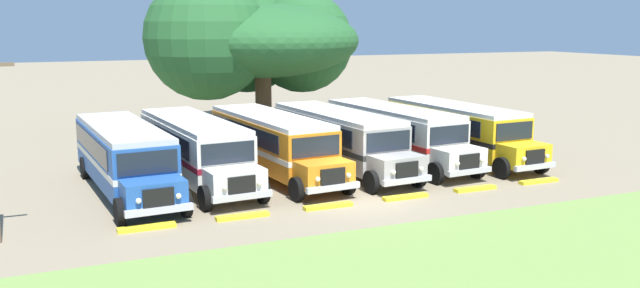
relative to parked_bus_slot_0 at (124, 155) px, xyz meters
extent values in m
plane|color=#84755B|center=(8.59, -5.39, -1.58)|extent=(220.00, 220.00, 0.00)
cube|color=olive|center=(8.59, -14.48, -1.58)|extent=(80.00, 11.41, 0.01)
cube|color=#23519E|center=(-0.02, 0.31, -0.03)|extent=(3.14, 9.35, 2.10)
cube|color=silver|center=(-0.02, 0.31, -0.20)|extent=(3.17, 9.38, 0.24)
cube|color=black|center=(1.22, 0.70, 0.47)|extent=(0.60, 7.98, 0.80)
cube|color=black|center=(-1.31, 0.52, 0.47)|extent=(0.60, 7.98, 0.80)
cube|color=#B2B2B7|center=(-0.02, 0.31, 1.13)|extent=(3.06, 9.25, 0.22)
cube|color=#23519E|center=(0.35, -4.98, -0.56)|extent=(2.29, 1.55, 1.05)
cube|color=black|center=(0.40, -5.72, -0.53)|extent=(1.10, 0.18, 0.70)
cube|color=#B7B7BC|center=(0.41, -5.76, -0.96)|extent=(2.41, 0.37, 0.24)
cube|color=black|center=(0.30, -4.31, 0.47)|extent=(2.20, 0.21, 0.84)
cube|color=silver|center=(-0.35, 4.92, -0.14)|extent=(0.90, 0.12, 1.30)
sphere|color=#EAE5C6|center=(1.11, -5.72, -0.53)|extent=(0.20, 0.20, 0.20)
sphere|color=#EAE5C6|center=(-0.29, -5.82, -0.53)|extent=(0.20, 0.20, 0.20)
cylinder|color=black|center=(1.54, -4.80, -1.08)|extent=(0.35, 1.02, 1.00)
cylinder|color=black|center=(-0.85, -4.97, -1.08)|extent=(0.35, 1.02, 1.00)
cylinder|color=black|center=(0.96, 3.38, -1.08)|extent=(0.35, 1.02, 1.00)
cylinder|color=black|center=(-1.43, 3.21, -1.08)|extent=(0.35, 1.02, 1.00)
cube|color=silver|center=(3.14, 0.94, -0.03)|extent=(3.22, 9.37, 2.10)
cube|color=maroon|center=(3.14, 0.94, -0.20)|extent=(3.25, 9.39, 0.24)
cube|color=black|center=(4.39, 1.34, 0.47)|extent=(0.68, 7.98, 0.80)
cube|color=black|center=(1.86, 1.14, 0.47)|extent=(0.68, 7.98, 0.80)
cube|color=beige|center=(3.14, 0.94, 1.13)|extent=(3.13, 9.26, 0.22)
cube|color=silver|center=(3.57, -4.34, -0.56)|extent=(2.30, 1.57, 1.05)
cube|color=black|center=(3.62, -5.08, -0.53)|extent=(1.10, 0.19, 0.70)
cube|color=#B7B7BC|center=(3.63, -5.12, -0.96)|extent=(2.41, 0.39, 0.24)
cube|color=black|center=(3.51, -3.67, 0.47)|extent=(2.20, 0.23, 0.84)
cube|color=maroon|center=(2.78, 5.55, -0.14)|extent=(0.90, 0.13, 1.30)
sphere|color=#EAE5C6|center=(4.33, -5.07, -0.53)|extent=(0.20, 0.20, 0.20)
sphere|color=#EAE5C6|center=(2.93, -5.18, -0.53)|extent=(0.20, 0.20, 0.20)
cylinder|color=black|center=(4.75, -4.14, -1.08)|extent=(0.36, 1.02, 1.00)
cylinder|color=black|center=(2.36, -4.33, -1.08)|extent=(0.36, 1.02, 1.00)
cylinder|color=black|center=(4.10, 4.03, -1.08)|extent=(0.36, 1.02, 1.00)
cylinder|color=black|center=(1.71, 3.84, -1.08)|extent=(0.36, 1.02, 1.00)
cube|color=orange|center=(6.81, 0.82, -0.03)|extent=(3.31, 9.39, 2.10)
cube|color=white|center=(6.81, 0.82, -0.20)|extent=(3.34, 9.41, 0.24)
cube|color=black|center=(8.05, 1.23, 0.47)|extent=(0.75, 7.97, 0.80)
cube|color=black|center=(5.52, 1.01, 0.47)|extent=(0.75, 7.97, 0.80)
cube|color=silver|center=(6.81, 0.82, 1.13)|extent=(3.22, 9.28, 0.22)
cube|color=orange|center=(7.28, -4.46, -0.56)|extent=(2.32, 1.59, 1.05)
cube|color=black|center=(7.35, -5.19, -0.53)|extent=(1.10, 0.20, 0.70)
cube|color=#B7B7BC|center=(7.35, -5.23, -0.96)|extent=(2.41, 0.41, 0.24)
cube|color=black|center=(7.22, -3.79, 0.47)|extent=(2.20, 0.26, 0.84)
cube|color=white|center=(6.40, 5.42, -0.14)|extent=(0.90, 0.14, 1.30)
sphere|color=#EAE5C6|center=(8.05, -5.18, -0.53)|extent=(0.20, 0.20, 0.20)
sphere|color=#EAE5C6|center=(6.65, -5.31, -0.53)|extent=(0.20, 0.20, 0.20)
cylinder|color=black|center=(8.47, -4.25, -1.08)|extent=(0.37, 1.02, 1.00)
cylinder|color=black|center=(6.08, -4.46, -1.08)|extent=(0.37, 1.02, 1.00)
cylinder|color=black|center=(7.74, 3.92, -1.08)|extent=(0.37, 1.02, 1.00)
cylinder|color=black|center=(5.35, 3.70, -1.08)|extent=(0.37, 1.02, 1.00)
cube|color=#9E9993|center=(10.21, 0.72, -0.03)|extent=(3.21, 9.37, 2.10)
cube|color=#282828|center=(10.21, 0.72, -0.20)|extent=(3.25, 9.39, 0.24)
cube|color=black|center=(11.46, 1.11, 0.47)|extent=(0.67, 7.98, 0.80)
cube|color=black|center=(8.92, 0.92, 0.47)|extent=(0.67, 7.98, 0.80)
cube|color=silver|center=(10.21, 0.72, 1.13)|extent=(3.13, 9.26, 0.22)
cube|color=#9E9993|center=(10.63, -4.57, -0.56)|extent=(2.30, 1.57, 1.05)
cube|color=black|center=(10.69, -5.31, -0.53)|extent=(1.10, 0.19, 0.70)
cube|color=#B7B7BC|center=(10.69, -5.35, -0.96)|extent=(2.41, 0.39, 0.24)
cube|color=black|center=(10.58, -3.90, 0.47)|extent=(2.20, 0.23, 0.84)
cube|color=#282828|center=(9.85, 5.32, -0.14)|extent=(0.90, 0.13, 1.30)
sphere|color=#EAE5C6|center=(11.39, -5.30, -0.53)|extent=(0.20, 0.20, 0.20)
sphere|color=#EAE5C6|center=(9.99, -5.41, -0.53)|extent=(0.20, 0.20, 0.20)
cylinder|color=black|center=(11.82, -4.37, -1.08)|extent=(0.36, 1.02, 1.00)
cylinder|color=black|center=(9.42, -4.56, -1.08)|extent=(0.36, 1.02, 1.00)
cylinder|color=black|center=(11.17, 3.80, -1.08)|extent=(0.36, 1.02, 1.00)
cylinder|color=black|center=(8.78, 3.61, -1.08)|extent=(0.36, 1.02, 1.00)
cube|color=silver|center=(13.57, 1.08, -0.03)|extent=(3.30, 9.38, 2.10)
cube|color=red|center=(13.57, 1.08, -0.20)|extent=(3.33, 9.41, 0.24)
cube|color=black|center=(14.80, 1.49, 0.47)|extent=(0.74, 7.97, 0.80)
cube|color=black|center=(12.27, 1.27, 0.47)|extent=(0.74, 7.97, 0.80)
cube|color=beige|center=(13.57, 1.08, 1.13)|extent=(3.21, 9.28, 0.22)
cube|color=silver|center=(14.03, -4.20, -0.56)|extent=(2.31, 1.59, 1.05)
cube|color=black|center=(14.10, -4.93, -0.53)|extent=(1.10, 0.20, 0.70)
cube|color=#B7B7BC|center=(14.10, -4.97, -0.96)|extent=(2.41, 0.41, 0.24)
cube|color=black|center=(13.97, -3.53, 0.47)|extent=(2.20, 0.25, 0.84)
cube|color=red|center=(13.16, 5.69, -0.14)|extent=(0.90, 0.14, 1.30)
sphere|color=#EAE5C6|center=(14.80, -4.92, -0.53)|extent=(0.20, 0.20, 0.20)
sphere|color=#EAE5C6|center=(13.40, -5.04, -0.53)|extent=(0.20, 0.20, 0.20)
cylinder|color=black|center=(15.22, -3.99, -1.08)|extent=(0.37, 1.02, 1.00)
cylinder|color=black|center=(12.83, -4.20, -1.08)|extent=(0.37, 1.02, 1.00)
cylinder|color=black|center=(14.50, 4.18, -1.08)|extent=(0.37, 1.02, 1.00)
cylinder|color=black|center=(12.11, 3.97, -1.08)|extent=(0.37, 1.02, 1.00)
cube|color=yellow|center=(17.12, 0.75, -0.03)|extent=(3.02, 9.33, 2.10)
cube|color=black|center=(17.12, 0.75, -0.20)|extent=(3.05, 9.35, 0.24)
cube|color=black|center=(18.37, 1.12, 0.47)|extent=(0.50, 7.99, 0.80)
cube|color=black|center=(15.83, 0.98, 0.47)|extent=(0.50, 7.99, 0.80)
cube|color=silver|center=(17.12, 0.75, 1.13)|extent=(2.93, 9.22, 0.22)
cube|color=yellow|center=(17.42, -4.54, -0.56)|extent=(2.28, 1.52, 1.05)
cube|color=black|center=(17.46, -5.28, -0.53)|extent=(1.10, 0.16, 0.70)
cube|color=#B7B7BC|center=(17.46, -5.32, -0.96)|extent=(2.41, 0.34, 0.24)
cube|color=black|center=(17.38, -3.87, 0.47)|extent=(2.20, 0.19, 0.84)
cube|color=black|center=(16.85, 5.36, -0.14)|extent=(0.90, 0.11, 1.30)
sphere|color=#EAE5C6|center=(18.16, -5.29, -0.53)|extent=(0.20, 0.20, 0.20)
sphere|color=#EAE5C6|center=(16.76, -5.37, -0.53)|extent=(0.20, 0.20, 0.20)
cylinder|color=black|center=(18.61, -4.38, -1.08)|extent=(0.34, 1.01, 1.00)
cylinder|color=black|center=(16.21, -4.51, -1.08)|extent=(0.34, 1.01, 1.00)
cylinder|color=black|center=(18.14, 3.81, -1.08)|extent=(0.34, 1.01, 1.00)
cylinder|color=black|center=(15.75, 3.67, -1.08)|extent=(0.34, 1.01, 1.00)
cube|color=yellow|center=(-0.06, -5.85, -1.51)|extent=(2.00, 0.36, 0.15)
cube|color=yellow|center=(3.40, -5.85, -1.51)|extent=(2.00, 0.36, 0.15)
cube|color=yellow|center=(6.86, -5.85, -1.51)|extent=(2.00, 0.36, 0.15)
cube|color=yellow|center=(10.32, -5.85, -1.51)|extent=(2.00, 0.36, 0.15)
cube|color=yellow|center=(13.78, -5.85, -1.51)|extent=(2.00, 0.36, 0.15)
cube|color=yellow|center=(17.24, -5.85, -1.51)|extent=(2.00, 0.36, 0.15)
cylinder|color=brown|center=(10.79, 13.57, 0.48)|extent=(1.09, 1.09, 4.12)
ellipsoid|color=#235628|center=(10.79, 13.57, 4.36)|extent=(12.76, 12.50, 4.85)
sphere|color=#235628|center=(14.20, 15.01, 4.20)|extent=(7.08, 7.08, 7.08)
sphere|color=#235628|center=(6.72, 12.31, 4.59)|extent=(7.74, 7.74, 7.74)
sphere|color=#235628|center=(10.79, 17.18, 4.39)|extent=(7.60, 7.60, 7.60)
camera|label=1|loc=(-3.35, -28.58, 5.49)|focal=37.27mm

